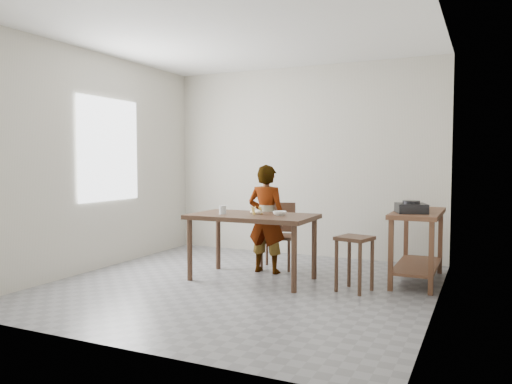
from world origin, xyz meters
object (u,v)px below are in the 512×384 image
at_px(prep_counter, 417,246).
at_px(stool, 354,264).
at_px(dining_table, 252,247).
at_px(dining_chair, 278,236).
at_px(child, 267,219).

bearing_deg(prep_counter, stool, -127.25).
distance_m(dining_table, stool, 1.18).
height_order(dining_chair, stool, dining_chair).
bearing_deg(child, dining_table, 91.71).
relative_size(prep_counter, dining_chair, 1.46).
height_order(child, stool, child).
distance_m(dining_table, dining_chair, 0.68).
distance_m(child, stool, 1.31).
relative_size(dining_table, child, 1.07).
distance_m(child, dining_chair, 0.36).
relative_size(dining_chair, stool, 1.43).
bearing_deg(stool, child, 160.31).
distance_m(prep_counter, child, 1.77).
relative_size(child, dining_chair, 1.60).
xyz_separation_m(dining_table, child, (-0.00, 0.41, 0.28)).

